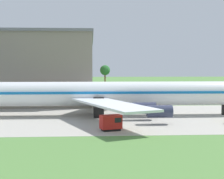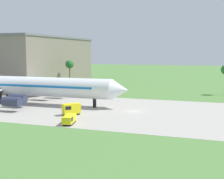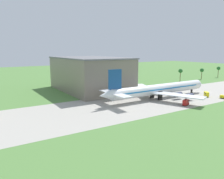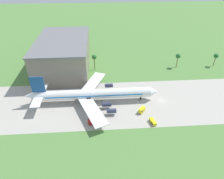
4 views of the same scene
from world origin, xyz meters
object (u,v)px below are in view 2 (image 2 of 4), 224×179
at_px(fuel_truck, 71,109).
at_px(jet_airliner, 9,85).
at_px(terminal_building, 31,62).
at_px(catering_van, 69,119).

bearing_deg(fuel_truck, jet_airliner, 156.61).
height_order(fuel_truck, terminal_building, terminal_building).
bearing_deg(jet_airliner, catering_van, -33.82).
relative_size(fuel_truck, catering_van, 0.85).
xyz_separation_m(jet_airliner, terminal_building, (-21.36, 44.67, 5.95)).
xyz_separation_m(jet_airliner, fuel_truck, (27.24, -11.78, -3.79)).
xyz_separation_m(catering_van, terminal_building, (-52.70, 65.66, 10.21)).
bearing_deg(catering_van, jet_airliner, 146.18).
distance_m(jet_airliner, terminal_building, 49.87).
height_order(jet_airliner, fuel_truck, jet_airliner).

